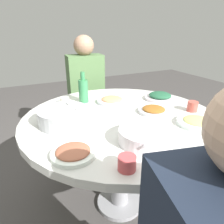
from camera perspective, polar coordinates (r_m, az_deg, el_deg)
name	(u,v)px	position (r m, az deg, el deg)	size (l,w,h in m)	color
ground	(120,203)	(1.72, 2.13, -23.97)	(8.00, 8.00, 0.00)	#44413F
round_dining_table	(121,130)	(1.34, 2.52, -4.99)	(1.23, 1.23, 0.73)	#99999E
rice_bowl	(64,116)	(1.20, -13.24, -1.09)	(0.29, 0.29, 0.10)	#B2B5BA
soup_bowl	(145,136)	(1.00, 9.15, -6.63)	(0.26, 0.26, 0.07)	white
dish_shrimp	(112,100)	(1.52, -0.03, 3.30)	(0.22, 0.22, 0.04)	silver
dish_noodles	(197,122)	(1.27, 22.61, -2.57)	(0.23, 0.23, 0.04)	white
dish_tofu_braise	(73,152)	(0.92, -10.72, -10.97)	(0.20, 0.20, 0.04)	white
dish_stirfry	(154,110)	(1.36, 11.48, 0.53)	(0.20, 0.20, 0.04)	silver
dish_greens	(160,96)	(1.63, 13.17, 4.23)	(0.23, 0.23, 0.05)	silver
green_bottle	(83,90)	(1.52, -7.96, 6.02)	(0.07, 0.07, 0.22)	#36814E
tea_cup_near	(65,101)	(1.51, -13.00, 3.04)	(0.07, 0.07, 0.05)	beige
tea_cup_far	(192,106)	(1.45, 21.45, 1.47)	(0.07, 0.07, 0.07)	#C65145
tea_cup_side	(127,163)	(0.82, 4.17, -13.96)	(0.07, 0.07, 0.06)	#C74649
stool_for_diner_left	(88,129)	(2.27, -6.68, -4.83)	(0.38, 0.38, 0.42)	brown
diner_left	(86,82)	(2.08, -7.34, 8.27)	(0.36, 0.35, 0.76)	#2D333D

